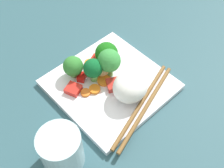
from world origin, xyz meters
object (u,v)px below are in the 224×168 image
square_plate (110,85)px  drinking_glass (61,150)px  broccoli_floret_3 (73,67)px  carrot_slice_3 (95,89)px  rice_mound (130,87)px  chopstick_pair (143,106)px

square_plate → drinking_glass: bearing=23.6°
broccoli_floret_3 → carrot_slice_3: 6.93cm
square_plate → drinking_glass: (17.80, 7.78, 3.58)cm
rice_mound → broccoli_floret_3: (5.86, -12.25, -0.06)cm
square_plate → carrot_slice_3: size_ratio=9.51×
broccoli_floret_3 → drinking_glass: bearing=48.5°
chopstick_pair → square_plate: bearing=77.9°
rice_mound → chopstick_pair: (-0.16, 4.08, -2.63)cm
square_plate → carrot_slice_3: carrot_slice_3 is taller
square_plate → chopstick_pair: (-1.23, 9.42, 1.11)cm
rice_mound → carrot_slice_3: bearing=-50.0°
carrot_slice_3 → chopstick_pair: chopstick_pair is taller
rice_mound → carrot_slice_3: (4.96, -5.91, -2.71)cm
broccoli_floret_3 → carrot_slice_3: broccoli_floret_3 is taller
chopstick_pair → broccoli_floret_3: bearing=90.7°
broccoli_floret_3 → square_plate: bearing=124.7°
square_plate → rice_mound: (-1.07, 5.34, 3.74)cm
broccoli_floret_3 → chopstick_pair: bearing=110.2°
square_plate → chopstick_pair: size_ratio=1.02×
square_plate → drinking_glass: drinking_glass is taller
drinking_glass → rice_mound: bearing=-172.7°
square_plate → broccoli_floret_3: broccoli_floret_3 is taller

